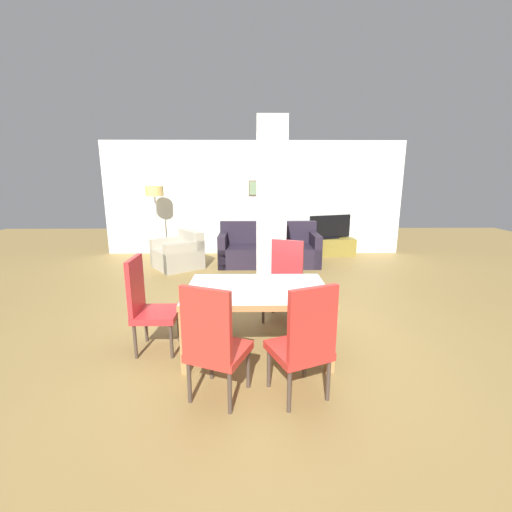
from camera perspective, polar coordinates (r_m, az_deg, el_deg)
The scene contains 15 objects.
ground_plane at distance 3.98m, azimuth 0.18°, elevation -15.14°, with size 18.00×18.00×0.00m, color olive.
back_wall at distance 8.42m, azimuth -0.42°, elevation 9.56°, with size 7.20×0.09×2.70m.
divider_pillar at distance 5.04m, azimuth 2.52°, elevation 7.05°, with size 0.43×0.36×2.70m.
dining_table at distance 3.74m, azimuth 0.19°, elevation -7.29°, with size 1.52×1.03×0.72m.
dining_chair_head_left at distance 3.92m, azimuth -17.62°, elevation -7.45°, with size 0.46×0.46×1.06m.
dining_chair_near_right at distance 2.97m, azimuth 8.05°, elevation -13.81°, with size 0.60×0.60×1.06m.
dining_chair_far_right at distance 4.60m, azimuth 4.72°, elevation -3.77°, with size 0.61×0.61×1.06m.
dining_chair_near_left at distance 2.94m, azimuth -7.07°, elevation -14.03°, with size 0.60×0.60×1.06m.
sofa at distance 7.45m, azimuth 2.13°, elevation 0.91°, with size 2.13×0.91×0.90m.
armchair at distance 7.36m, azimuth -12.72°, elevation 0.19°, with size 1.19×1.19×0.76m.
coffee_table at distance 6.37m, azimuth 3.16°, elevation -2.08°, with size 0.68×0.58×0.41m.
bottle at distance 6.37m, azimuth 4.61°, elevation 0.79°, with size 0.07×0.07×0.29m.
tv_stand at distance 8.51m, azimuth 12.07°, elevation 1.52°, with size 1.23×0.40×0.41m.
tv_screen at distance 8.42m, azimuth 12.22°, elevation 4.72°, with size 1.05×0.41×0.56m.
floor_lamp at distance 8.14m, azimuth -16.51°, elevation 9.35°, with size 0.40×0.40×1.66m.
Camera 1 is at (-0.06, -3.50, 1.90)m, focal length 24.00 mm.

